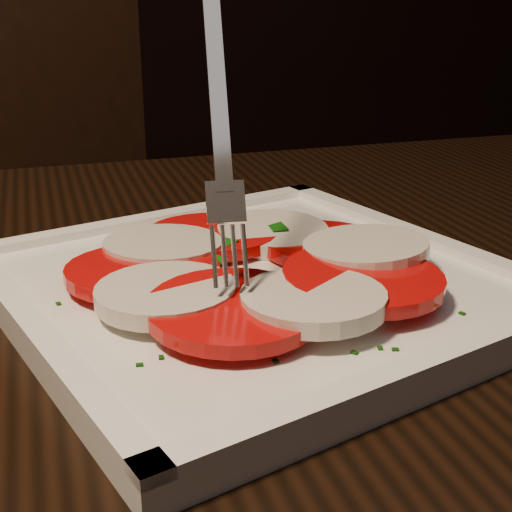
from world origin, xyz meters
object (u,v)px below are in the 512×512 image
table (178,439)px  plate (256,289)px  chair (54,261)px  fork (217,112)px

table → plate: size_ratio=4.20×
table → chair: bearing=97.6°
plate → chair: bearing=101.9°
fork → chair: bearing=106.6°
table → chair: size_ratio=1.33×
plate → fork: 0.11m
plate → table: bearing=174.2°
table → fork: fork is taller
chair → plate: (0.14, -0.69, 0.22)m
chair → plate: bearing=-98.5°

